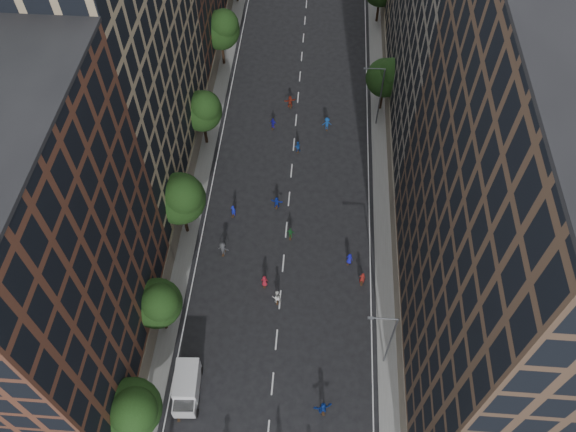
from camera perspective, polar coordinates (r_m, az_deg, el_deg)
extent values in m
plane|color=black|center=(72.34, 0.57, 7.01)|extent=(240.00, 240.00, 0.00)
cube|color=slate|center=(79.01, -7.95, 11.34)|extent=(4.00, 105.00, 0.15)
cube|color=slate|center=(78.15, 9.91, 10.46)|extent=(4.00, 105.00, 0.15)
cube|color=#542E20|center=(47.98, -25.12, -5.13)|extent=(14.00, 22.00, 30.00)
cube|color=#9A8564|center=(61.16, -18.36, 15.25)|extent=(14.00, 26.00, 34.00)
cube|color=#4B3628|center=(45.35, 23.26, -1.83)|extent=(14.00, 30.00, 36.00)
cube|color=#6B6458|center=(66.72, 18.35, 18.19)|extent=(14.00, 28.00, 33.00)
cylinder|color=black|center=(54.00, -14.80, -19.60)|extent=(0.36, 0.36, 3.96)
sphere|color=black|center=(50.67, -15.68, -18.36)|extent=(5.20, 5.20, 5.20)
sphere|color=black|center=(49.15, -15.42, -18.55)|extent=(3.90, 3.90, 3.90)
cylinder|color=black|center=(57.53, -12.54, -10.22)|extent=(0.36, 0.36, 3.70)
sphere|color=black|center=(54.61, -13.16, -8.63)|extent=(4.80, 4.80, 4.80)
sphere|color=black|center=(53.21, -12.88, -8.53)|extent=(3.60, 3.60, 3.60)
cylinder|color=black|center=(63.26, -10.42, -0.42)|extent=(0.36, 0.36, 4.22)
sphere|color=black|center=(60.27, -10.95, 1.75)|extent=(5.60, 5.60, 5.60)
sphere|color=black|center=(58.70, -10.59, 2.14)|extent=(4.20, 4.20, 4.20)
cylinder|color=black|center=(72.27, -8.41, 8.45)|extent=(0.36, 0.36, 3.87)
sphere|color=black|center=(69.87, -8.75, 10.49)|extent=(5.00, 5.00, 5.00)
sphere|color=black|center=(68.55, -8.43, 10.97)|extent=(3.75, 3.75, 3.75)
cylinder|color=black|center=(84.08, -6.63, 16.20)|extent=(0.36, 0.36, 4.05)
sphere|color=black|center=(81.94, -6.88, 18.25)|extent=(5.40, 5.40, 5.40)
sphere|color=black|center=(80.63, -6.53, 18.81)|extent=(4.05, 4.05, 4.05)
cylinder|color=black|center=(77.25, 9.48, 11.73)|extent=(0.36, 0.36, 3.74)
sphere|color=black|center=(75.08, 9.83, 13.67)|extent=(5.00, 5.00, 5.00)
sphere|color=black|center=(73.99, 10.48, 14.12)|extent=(3.75, 3.75, 3.75)
cylinder|color=black|center=(93.14, 9.12, 19.93)|extent=(0.36, 0.36, 3.96)
cylinder|color=#595B60|center=(53.11, 10.34, -12.45)|extent=(0.18, 0.18, 9.00)
cylinder|color=#595B60|center=(48.93, 9.70, -10.23)|extent=(2.40, 0.12, 0.12)
cube|color=#595B60|center=(48.84, 8.39, -10.21)|extent=(0.50, 0.22, 0.15)
cylinder|color=#595B60|center=(73.22, 9.35, 11.75)|extent=(0.18, 0.18, 9.00)
cylinder|color=#595B60|center=(70.24, 8.84, 14.57)|extent=(2.40, 0.12, 0.12)
cube|color=#595B60|center=(70.18, 7.92, 14.61)|extent=(0.50, 0.22, 0.15)
cube|color=silver|center=(54.92, -10.21, -16.19)|extent=(2.35, 3.79, 2.24)
cube|color=silver|center=(54.58, -10.44, -18.53)|extent=(2.13, 1.75, 1.43)
cube|color=black|center=(53.96, -10.55, -18.31)|extent=(1.91, 1.43, 0.10)
cylinder|color=black|center=(55.32, -11.47, -18.98)|extent=(0.30, 0.79, 0.77)
cylinder|color=black|center=(54.96, -9.27, -19.13)|extent=(0.30, 0.79, 0.77)
cylinder|color=black|center=(56.61, -10.92, -15.17)|extent=(0.30, 0.79, 0.77)
cylinder|color=black|center=(56.26, -8.81, -15.28)|extent=(0.30, 0.79, 0.77)
imported|color=#1C14A2|center=(54.74, -11.15, -19.16)|extent=(1.03, 0.54, 1.67)
imported|color=navy|center=(53.98, 3.57, -18.89)|extent=(1.82, 1.04, 1.87)
imported|color=maroon|center=(59.53, -2.41, -6.63)|extent=(0.78, 0.51, 1.59)
imported|color=maroon|center=(60.03, 7.54, -6.30)|extent=(0.66, 0.44, 1.79)
imported|color=silver|center=(58.36, -1.16, -8.22)|extent=(1.06, 0.90, 1.95)
imported|color=#3A3B3E|center=(61.84, -6.62, -3.33)|extent=(1.32, 0.87, 1.91)
imported|color=#1D632B|center=(62.79, 0.25, -1.77)|extent=(0.97, 0.48, 1.59)
imported|color=#152DAB|center=(65.44, -1.16, 1.37)|extent=(1.49, 0.66, 1.55)
imported|color=#1616B2|center=(61.32, 6.26, -4.35)|extent=(0.87, 0.74, 1.52)
imported|color=#1723BB|center=(64.91, -5.58, 0.53)|extent=(0.71, 0.58, 1.69)
imported|color=#123E98|center=(71.30, 0.97, 7.05)|extent=(0.87, 0.73, 1.58)
imported|color=navy|center=(74.18, 3.97, 9.33)|extent=(1.27, 0.81, 1.87)
imported|color=#1B15B2|center=(74.26, -1.52, 9.37)|extent=(1.01, 0.68, 1.59)
imported|color=maroon|center=(77.22, 0.22, 11.53)|extent=(1.68, 0.95, 1.73)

